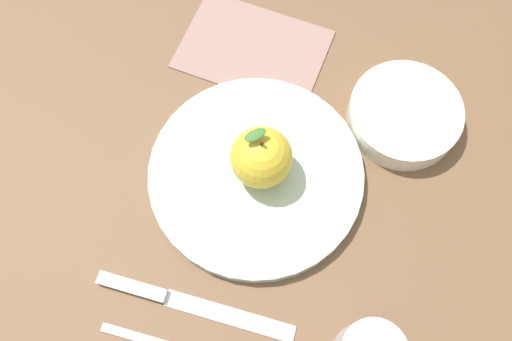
# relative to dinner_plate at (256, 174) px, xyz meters

# --- Properties ---
(ground_plane) EXTENTS (2.40, 2.40, 0.00)m
(ground_plane) POSITION_rel_dinner_plate_xyz_m (0.01, 0.02, -0.01)
(ground_plane) COLOR brown
(dinner_plate) EXTENTS (0.25, 0.25, 0.02)m
(dinner_plate) POSITION_rel_dinner_plate_xyz_m (0.00, 0.00, 0.00)
(dinner_plate) COLOR #B2C6B2
(dinner_plate) RESTS_ON ground_plane
(apple) EXTENTS (0.07, 0.07, 0.08)m
(apple) POSITION_rel_dinner_plate_xyz_m (-0.00, -0.01, 0.04)
(apple) COLOR gold
(apple) RESTS_ON dinner_plate
(side_bowl) EXTENTS (0.13, 0.13, 0.03)m
(side_bowl) POSITION_rel_dinner_plate_xyz_m (-0.07, -0.18, 0.01)
(side_bowl) COLOR silver
(side_bowl) RESTS_ON ground_plane
(knife) EXTENTS (0.20, 0.13, 0.01)m
(knife) POSITION_rel_dinner_plate_xyz_m (-0.05, 0.16, -0.01)
(knife) COLOR silver
(knife) RESTS_ON ground_plane
(linen_napkin) EXTENTS (0.22, 0.20, 0.00)m
(linen_napkin) POSITION_rel_dinner_plate_xyz_m (0.13, -0.12, -0.01)
(linen_napkin) COLOR gray
(linen_napkin) RESTS_ON ground_plane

